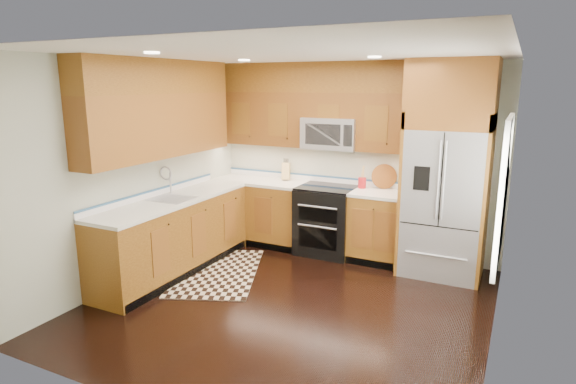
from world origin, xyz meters
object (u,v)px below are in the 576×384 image
at_px(rug, 218,272).
at_px(knife_block, 286,171).
at_px(refrigerator, 447,170).
at_px(utensil_crock, 362,180).
at_px(range, 326,220).

bearing_deg(rug, knife_block, 59.84).
relative_size(refrigerator, utensil_crock, 8.60).
xyz_separation_m(refrigerator, utensil_crock, (-1.11, 0.20, -0.26)).
height_order(rug, knife_block, knife_block).
relative_size(knife_block, utensil_crock, 1.03).
distance_m(knife_block, utensil_crock, 1.19).
xyz_separation_m(range, utensil_crock, (0.44, 0.16, 0.57)).
xyz_separation_m(range, refrigerator, (1.55, -0.04, 0.83)).
height_order(range, knife_block, knife_block).
relative_size(range, refrigerator, 0.36).
bearing_deg(knife_block, refrigerator, -6.75).
bearing_deg(rug, utensil_crock, 23.63).
height_order(range, refrigerator, refrigerator).
bearing_deg(range, refrigerator, -1.40).
xyz_separation_m(rug, knife_block, (0.21, 1.51, 1.06)).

